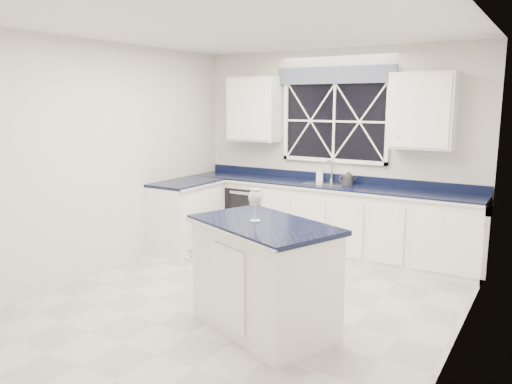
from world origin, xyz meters
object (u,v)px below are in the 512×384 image
Objects in this scene: faucet at (331,170)px; soap_bottle at (320,174)px; island at (264,276)px; wine_glass at (255,199)px; kettle at (348,179)px; dishwasher at (254,213)px.

faucet reaches higher than soap_bottle.
island is 5.27× the size of wine_glass.
wine_glass is at bearing -155.79° from island.
soap_bottle reaches higher than kettle.
island is at bearing -79.46° from faucet.
soap_bottle is (-0.66, 2.61, 0.54)m from island.
dishwasher is at bearing 178.45° from kettle.
faucet reaches higher than island.
kettle is 0.47m from soap_bottle.
wine_glass reaches higher than faucet.
dishwasher is 2.72× the size of faucet.
dishwasher is at bearing -166.63° from soap_bottle.
wine_glass is at bearing -58.04° from dishwasher.
kettle is at bearing -17.42° from faucet.
wine_glass is 1.51× the size of soap_bottle.
soap_bottle reaches higher than island.
island is 2.75m from soap_bottle.
soap_bottle is at bearing 13.37° from dishwasher.
faucet is at bearing 98.68° from wine_glass.
wine_glass is (0.12, -2.50, 0.16)m from kettle.
island is at bearing -91.36° from kettle.
soap_bottle is at bearing 171.65° from faucet.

